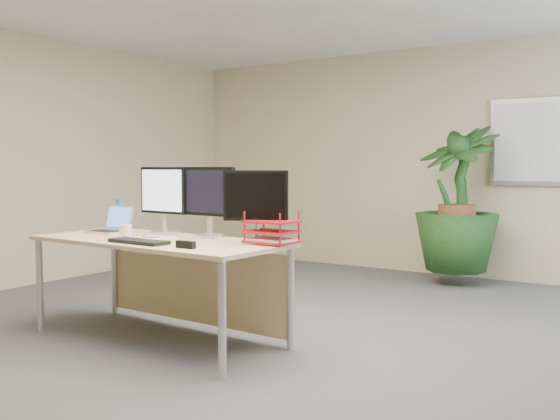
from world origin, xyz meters
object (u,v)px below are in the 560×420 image
Objects in this scene: desk at (169,259)px; monitor_right at (209,197)px; monitor_left at (164,196)px; laptop at (112,225)px; floor_plant at (457,216)px.

monitor_right is (0.23, 0.20, 0.46)m from desk.
desk is 3.78× the size of monitor_left.
laptop is at bearing 177.63° from desk.
monitor_left is 1.00× the size of monitor_right.
floor_plant is 2.85× the size of monitor_left.
laptop is at bearing -160.05° from monitor_left.
monitor_right is 0.92m from laptop.
desk is at bearing -109.07° from floor_plant.
monitor_left reaches higher than desk.
desk is 0.68m from laptop.
laptop is at bearing -168.86° from monitor_right.
floor_plant is at bearing 66.40° from monitor_left.
desk is at bearing -2.37° from laptop.
floor_plant reaches higher than desk.
floor_plant is 3.70m from laptop.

